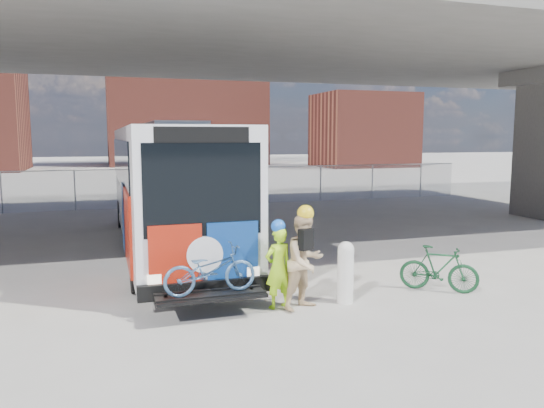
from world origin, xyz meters
name	(u,v)px	position (x,y,z in m)	size (l,w,h in m)	color
ground	(255,262)	(0.00, 0.00, 0.00)	(160.00, 160.00, 0.00)	#9E9991
bus	(166,178)	(-2.00, 2.49, 2.11)	(2.67, 12.93, 3.69)	silver
overpass	(220,36)	(0.00, 4.00, 6.54)	(40.00, 16.00, 7.95)	#605E59
chainlink_fence	(186,177)	(0.00, 12.00, 1.42)	(30.00, 0.06, 30.00)	gray
brick_buildings	(147,118)	(1.23, 48.23, 5.42)	(54.00, 22.00, 12.00)	maroon
smokestack	(242,65)	(14.00, 55.00, 12.50)	(2.20, 2.20, 25.00)	maroon
bollard	(346,270)	(0.78, -3.94, 0.67)	(0.33, 0.33, 1.25)	silver
cyclist_hivis	(278,266)	(-0.61, -3.84, 0.84)	(0.66, 0.51, 1.75)	#B6FF1A
cyclist_tan	(305,260)	(-0.13, -4.04, 0.96)	(1.11, 1.01, 2.04)	#DAB88B
bike_parked	(439,269)	(3.04, -3.84, 0.50)	(0.47, 1.66, 0.99)	#164425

